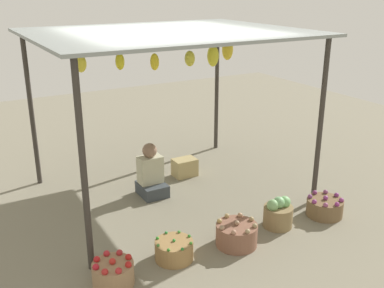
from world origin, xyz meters
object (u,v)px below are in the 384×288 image
object	(u,v)px
basket_red_apples	(113,273)
basket_purple_onions	(325,207)
basket_green_chilies	(174,250)
basket_potatoes	(237,234)
vendor_person	(151,175)
basket_cabbages	(278,214)
wooden_crate_near_vendor	(185,167)

from	to	relation	value
basket_red_apples	basket_purple_onions	size ratio (longest dim) A/B	0.90
basket_red_apples	basket_green_chilies	xyz separation A→B (m)	(0.75, 0.09, -0.02)
basket_red_apples	basket_potatoes	xyz separation A→B (m)	(1.52, -0.01, 0.01)
vendor_person	basket_red_apples	xyz separation A→B (m)	(-1.23, -1.73, -0.17)
basket_cabbages	basket_purple_onions	xyz separation A→B (m)	(0.73, -0.08, -0.06)
basket_potatoes	basket_purple_onions	xyz separation A→B (m)	(1.43, 0.02, -0.02)
basket_potatoes	basket_cabbages	world-z (taller)	basket_cabbages
vendor_person	basket_potatoes	bearing A→B (deg)	-80.31
basket_red_apples	basket_purple_onions	distance (m)	2.95
wooden_crate_near_vendor	basket_purple_onions	bearing A→B (deg)	-64.77
basket_purple_onions	wooden_crate_near_vendor	distance (m)	2.30
basket_red_apples	basket_green_chilies	world-z (taller)	basket_red_apples
basket_potatoes	wooden_crate_near_vendor	world-z (taller)	basket_potatoes
basket_cabbages	basket_green_chilies	bearing A→B (deg)	179.91
basket_red_apples	basket_cabbages	world-z (taller)	basket_cabbages
basket_red_apples	wooden_crate_near_vendor	world-z (taller)	basket_red_apples
basket_cabbages	basket_purple_onions	distance (m)	0.73
basket_cabbages	wooden_crate_near_vendor	world-z (taller)	basket_cabbages
vendor_person	basket_green_chilies	xyz separation A→B (m)	(-0.48, -1.63, -0.19)
basket_green_chilies	basket_potatoes	xyz separation A→B (m)	(0.77, -0.10, 0.02)
basket_green_chilies	basket_purple_onions	xyz separation A→B (m)	(2.21, -0.08, 0.01)
basket_potatoes	basket_green_chilies	bearing A→B (deg)	172.47
basket_green_chilies	basket_potatoes	world-z (taller)	basket_potatoes
vendor_person	basket_cabbages	bearing A→B (deg)	-58.57
basket_red_apples	basket_purple_onions	bearing A→B (deg)	0.16
basket_potatoes	basket_cabbages	bearing A→B (deg)	8.07
basket_purple_onions	wooden_crate_near_vendor	xyz separation A→B (m)	(-0.98, 2.08, 0.02)
basket_cabbages	wooden_crate_near_vendor	distance (m)	2.01
vendor_person	basket_purple_onions	world-z (taller)	vendor_person
basket_red_apples	basket_cabbages	xyz separation A→B (m)	(2.23, 0.09, 0.05)
wooden_crate_near_vendor	basket_red_apples	bearing A→B (deg)	-133.46
basket_green_chilies	wooden_crate_near_vendor	world-z (taller)	wooden_crate_near_vendor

